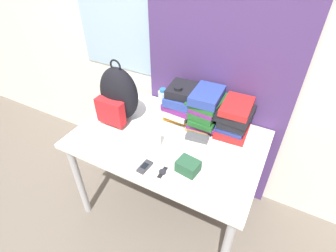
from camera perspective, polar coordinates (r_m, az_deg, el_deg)
name	(u,v)px	position (r m, az deg, el deg)	size (l,w,h in m)	color
ground_plane	(142,246)	(2.13, -5.62, -24.63)	(12.00, 12.00, 0.00)	#665B51
wall_back	(201,40)	(1.88, 7.25, 18.08)	(6.00, 0.06, 2.50)	silver
curtain_blue	(221,47)	(1.78, 11.49, 16.49)	(1.05, 0.04, 2.50)	#4C336B
desk	(168,147)	(1.80, 0.00, -4.67)	(1.24, 0.81, 0.75)	silver
backpack	(118,96)	(1.84, -10.77, 6.52)	(0.29, 0.24, 0.45)	black
book_stack_left	(182,102)	(1.86, 3.08, 5.18)	(0.23, 0.29, 0.25)	orange
book_stack_center	(207,108)	(1.80, 8.39, 3.82)	(0.23, 0.30, 0.27)	olive
book_stack_right	(234,118)	(1.77, 14.27, 1.68)	(0.22, 0.26, 0.23)	red
water_bottle	(163,104)	(1.87, -1.07, 4.85)	(0.07, 0.07, 0.23)	silver
sports_bottle	(178,105)	(1.82, 2.14, 4.61)	(0.08, 0.08, 0.27)	white
sunscreen_bottle	(158,137)	(1.64, -2.28, -2.36)	(0.04, 0.04, 0.16)	white
cell_phone	(145,167)	(1.55, -5.07, -8.82)	(0.06, 0.11, 0.02)	#2D2D33
sunglasses_case	(197,138)	(1.73, 6.33, -2.53)	(0.16, 0.07, 0.04)	#47474C
camera_pouch	(188,166)	(1.52, 4.38, -8.71)	(0.14, 0.11, 0.07)	#234C33
wristwatch	(162,172)	(1.52, -1.21, -9.99)	(0.04, 0.09, 0.01)	black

